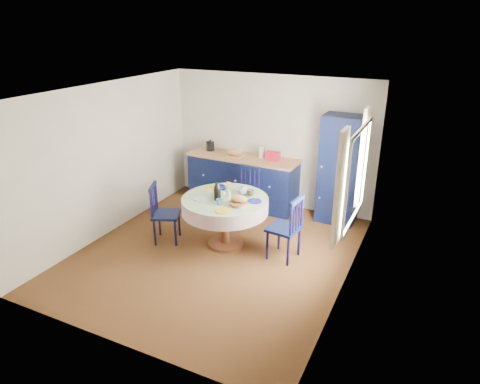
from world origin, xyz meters
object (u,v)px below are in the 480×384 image
object	(u,v)px
mug_d	(227,187)
chair_left	(164,213)
mug_b	(219,202)
dining_table	(225,206)
cobalt_bowl	(221,188)
pantry_cabinet	(340,170)
mug_c	(251,193)
mug_a	(216,194)
chair_far	(246,194)
kitchen_counter	(243,180)
chair_right	(287,227)

from	to	relation	value
mug_d	chair_left	bearing A→B (deg)	-142.35
mug_b	mug_d	world-z (taller)	mug_d
dining_table	cobalt_bowl	distance (m)	0.40
pantry_cabinet	mug_c	distance (m)	1.78
mug_b	pantry_cabinet	bearing A→B (deg)	55.49
pantry_cabinet	mug_a	bearing A→B (deg)	-130.92
chair_far	mug_a	world-z (taller)	chair_far
chair_left	cobalt_bowl	xyz separation A→B (m)	(0.75, 0.59, 0.35)
mug_b	cobalt_bowl	world-z (taller)	mug_b
kitchen_counter	dining_table	size ratio (longest dim) A/B	1.62
pantry_cabinet	mug_d	xyz separation A→B (m)	(-1.52, -1.35, -0.10)
kitchen_counter	pantry_cabinet	bearing A→B (deg)	2.42
pantry_cabinet	mug_b	xyz separation A→B (m)	(-1.34, -1.95, -0.10)
pantry_cabinet	chair_left	world-z (taller)	pantry_cabinet
chair_far	chair_right	bearing A→B (deg)	-38.10
chair_right	mug_d	world-z (taller)	chair_right
kitchen_counter	pantry_cabinet	world-z (taller)	pantry_cabinet
chair_left	mug_c	world-z (taller)	chair_left
cobalt_bowl	kitchen_counter	bearing A→B (deg)	100.46
mug_c	cobalt_bowl	size ratio (longest dim) A/B	0.53
dining_table	mug_b	xyz separation A→B (m)	(0.03, -0.26, 0.17)
kitchen_counter	mug_d	bearing A→B (deg)	-74.46
dining_table	chair_left	size ratio (longest dim) A/B	1.38
chair_right	mug_a	world-z (taller)	chair_right
kitchen_counter	mug_c	bearing A→B (deg)	-59.15
chair_right	mug_d	xyz separation A→B (m)	(-1.16, 0.31, 0.35)
mug_a	mug_d	size ratio (longest dim) A/B	1.12
mug_a	mug_d	xyz separation A→B (m)	(0.01, 0.35, 0.00)
kitchen_counter	mug_b	distance (m)	2.02
chair_far	mug_d	world-z (taller)	chair_far
mug_d	mug_c	bearing A→B (deg)	-9.88
dining_table	chair_left	distance (m)	1.04
pantry_cabinet	chair_right	distance (m)	1.76
dining_table	mug_b	bearing A→B (deg)	-83.39
chair_far	mug_d	size ratio (longest dim) A/B	9.75
kitchen_counter	chair_right	bearing A→B (deg)	-46.17
chair_left	mug_b	size ratio (longest dim) A/B	10.61
dining_table	chair_right	distance (m)	1.03
kitchen_counter	mug_c	size ratio (longest dim) A/B	18.84
pantry_cabinet	chair_far	xyz separation A→B (m)	(-1.49, -0.69, -0.46)
mug_b	mug_a	bearing A→B (deg)	126.77
chair_right	mug_d	distance (m)	1.25
mug_c	mug_d	bearing A→B (deg)	170.12
pantry_cabinet	mug_c	world-z (taller)	pantry_cabinet
dining_table	mug_d	bearing A→B (deg)	112.68
dining_table	mug_b	world-z (taller)	dining_table
pantry_cabinet	chair_left	distance (m)	3.12
dining_table	mug_c	distance (m)	0.45
chair_right	mug_d	size ratio (longest dim) A/B	10.06
kitchen_counter	mug_d	xyz separation A→B (m)	(0.33, -1.31, 0.37)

